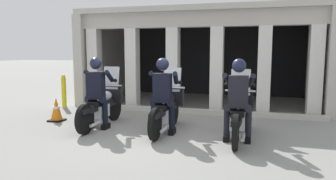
% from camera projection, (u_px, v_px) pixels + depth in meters
% --- Properties ---
extents(ground_plane, '(80.00, 80.00, 0.00)m').
position_uv_depth(ground_plane, '(191.00, 109.00, 9.39)').
color(ground_plane, gray).
extents(station_building, '(7.51, 4.11, 2.99)m').
position_uv_depth(station_building, '(205.00, 48.00, 10.83)').
color(station_building, black).
rests_on(station_building, ground).
extents(kerb_strip, '(7.01, 0.24, 0.12)m').
position_uv_depth(kerb_strip, '(191.00, 111.00, 8.74)').
color(kerb_strip, '#B7B5AD').
rests_on(kerb_strip, ground).
extents(motorcycle_left, '(0.62, 2.04, 1.35)m').
position_uv_depth(motorcycle_left, '(103.00, 104.00, 7.26)').
color(motorcycle_left, black).
rests_on(motorcycle_left, ground).
extents(police_officer_left, '(0.63, 0.61, 1.58)m').
position_uv_depth(police_officer_left, '(97.00, 87.00, 6.94)').
color(police_officer_left, black).
rests_on(police_officer_left, ground).
extents(motorcycle_center, '(0.62, 2.04, 1.35)m').
position_uv_depth(motorcycle_center, '(167.00, 108.00, 6.82)').
color(motorcycle_center, black).
rests_on(motorcycle_center, ground).
extents(police_officer_center, '(0.63, 0.61, 1.58)m').
position_uv_depth(police_officer_center, '(163.00, 89.00, 6.50)').
color(police_officer_center, black).
rests_on(police_officer_center, ground).
extents(motorcycle_right, '(0.62, 2.04, 1.35)m').
position_uv_depth(motorcycle_right, '(239.00, 113.00, 6.23)').
color(motorcycle_right, black).
rests_on(motorcycle_right, ground).
extents(police_officer_right, '(0.63, 0.61, 1.58)m').
position_uv_depth(police_officer_right, '(238.00, 93.00, 5.91)').
color(police_officer_right, black).
rests_on(police_officer_right, ground).
extents(traffic_cone_flank, '(0.34, 0.34, 0.59)m').
position_uv_depth(traffic_cone_flank, '(56.00, 110.00, 7.75)').
color(traffic_cone_flank, black).
rests_on(traffic_cone_flank, ground).
extents(bollard_kerbside, '(0.14, 0.14, 1.01)m').
position_uv_depth(bollard_kerbside, '(64.00, 91.00, 9.61)').
color(bollard_kerbside, yellow).
rests_on(bollard_kerbside, ground).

